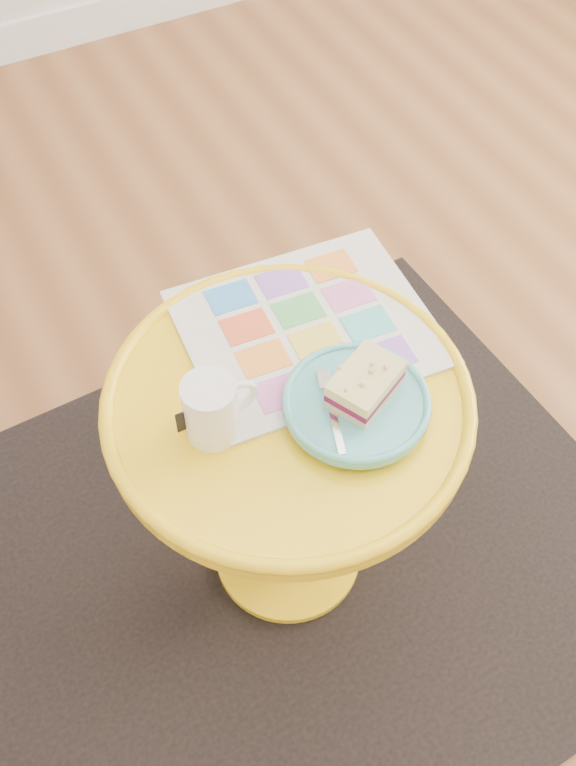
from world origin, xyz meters
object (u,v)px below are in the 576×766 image
side_table (288,453)px  newspaper (307,327)px  mug (212,408)px  plate (356,404)px

side_table → newspaper: 0.20m
side_table → mug: bearing=179.0°
plate → newspaper: bearing=85.0°
newspaper → mug: mug is taller
side_table → mug: size_ratio=4.92×
newspaper → side_table: bearing=-125.5°
side_table → plate: size_ratio=2.60×
mug → side_table: bearing=-0.8°
side_table → plate: (0.07, -0.06, 0.16)m
side_table → plate: 0.19m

